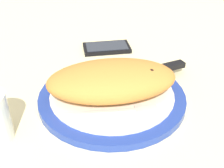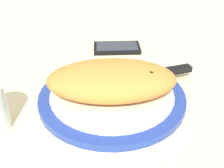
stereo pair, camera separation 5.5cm
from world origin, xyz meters
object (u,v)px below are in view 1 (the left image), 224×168
(calzone, at_px, (114,80))
(smartphone, at_px, (107,48))
(fork, at_px, (119,111))
(knife, at_px, (152,71))
(plate, at_px, (112,96))

(calzone, relative_size, smartphone, 2.00)
(fork, xyz_separation_m, smartphone, (-0.04, 0.29, -0.01))
(knife, bearing_deg, fork, -116.50)
(fork, relative_size, smartphone, 1.29)
(plate, bearing_deg, fork, -76.37)
(calzone, relative_size, fork, 1.55)
(fork, relative_size, knife, 0.78)
(fork, height_order, smartphone, fork)
(calzone, distance_m, fork, 0.06)
(plate, relative_size, knife, 1.30)
(smartphone, bearing_deg, knife, -54.85)
(calzone, height_order, smartphone, calzone)
(fork, xyz_separation_m, knife, (0.07, 0.14, 0.00))
(plate, distance_m, knife, 0.12)
(smartphone, bearing_deg, calzone, -83.65)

